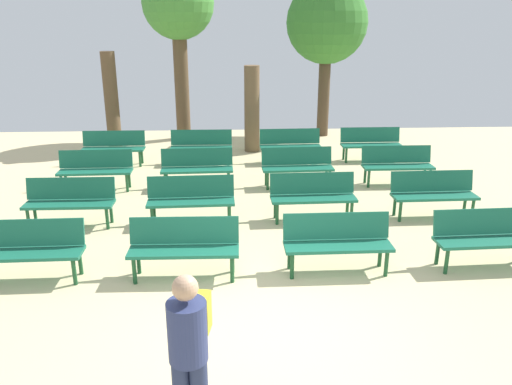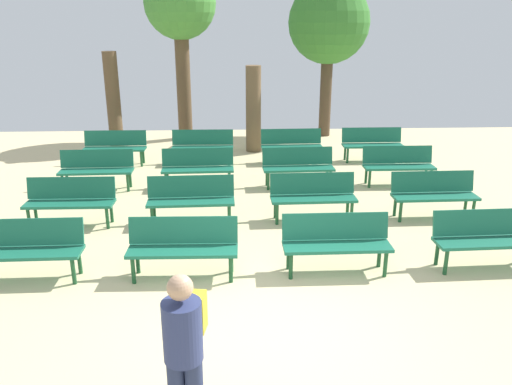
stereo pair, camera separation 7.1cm
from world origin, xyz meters
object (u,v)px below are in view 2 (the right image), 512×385
Objects in this scene: bench_r3_c1 at (203,145)px; tree_0 at (253,109)px; bench_r2_c1 at (198,166)px; bench_r3_c3 at (372,142)px; bench_r1_c2 at (313,194)px; tree_1 at (329,24)px; bench_r1_c1 at (191,197)px; tree_2 at (180,8)px; bench_r3_c2 at (291,144)px; bench_r1_c3 at (434,192)px; bench_r2_c2 at (298,165)px; bench_r2_c0 at (97,167)px; bench_r0_c2 at (336,240)px; bench_r3_c0 at (115,146)px; bench_r2_c3 at (398,163)px; bench_r0_c3 at (486,236)px; bench_r0_c0 at (26,246)px; bench_r1_c0 at (70,199)px; bench_r0_c1 at (183,244)px; visitor_with_backpack at (185,347)px; tree_3 at (113,103)px.

tree_0 reaches higher than bench_r3_c1.
bench_r3_c3 is at bearing 23.34° from bench_r2_c1.
bench_r1_c2 is 0.34× the size of tree_1.
tree_2 reaches higher than bench_r1_c1.
bench_r1_c3 is at bearing -62.04° from bench_r3_c2.
bench_r2_c2 is at bearing -93.48° from bench_r3_c2.
bench_r2_c0 is 6.29m from tree_2.
bench_r1_c2 is (-0.03, 2.10, 0.00)m from bench_r0_c2.
bench_r2_c2 is (-0.03, 2.03, 0.00)m from bench_r1_c2.
bench_r3_c0 is at bearing 126.42° from bench_r0_c2.
bench_r1_c1 is at bearing -104.23° from tree_0.
bench_r2_c3 is 1.00× the size of bench_r3_c0.
bench_r0_c3 is 1.00× the size of bench_r3_c2.
bench_r0_c0 and bench_r1_c0 have the same top height.
bench_r1_c1 is at bearing 42.02° from bench_r0_c0.
bench_r2_c3 is 4.63m from tree_0.
visitor_with_backpack is at bearing -82.97° from bench_r0_c1.
bench_r3_c1 is at bearing 40.99° from bench_r2_c0.
tree_1 reaches higher than visitor_with_backpack.
bench_r3_c0 is at bearing 137.23° from bench_r1_c2.
bench_r3_c3 is (4.52, 0.08, 0.00)m from bench_r3_c1.
bench_r2_c0 is at bearing -106.77° from tree_2.
bench_r1_c2 is 1.00× the size of bench_r2_c3.
bench_r3_c2 is at bearing -16.42° from tree_3.
bench_r1_c0 is 7.09m from bench_r2_c3.
visitor_with_backpack is at bearing -51.09° from bench_r0_c0.
bench_r1_c0 is at bearing -101.67° from tree_2.
bench_r2_c1 is 3.04m from bench_r3_c0.
tree_2 is (1.47, 7.13, 3.42)m from bench_r1_c0.
bench_r0_c2 is at bearing -52.93° from bench_r3_c0.
bench_r0_c1 and bench_r2_c3 have the same top height.
bench_r1_c0 and bench_r3_c0 have the same top height.
visitor_with_backpack is at bearing -129.97° from bench_r1_c3.
tree_1 reaches higher than bench_r3_c3.
tree_3 is 1.69× the size of visitor_with_backpack.
bench_r1_c2 is 4.07m from bench_r3_c2.
bench_r2_c1 is 4.98m from bench_r3_c3.
tree_1 is 2.89× the size of visitor_with_backpack.
bench_r2_c3 is 7.13m from bench_r3_c0.
bench_r1_c1 is 6.21m from tree_3.
tree_1 is at bearing 69.68° from bench_r0_c1.
tree_3 reaches higher than tree_0.
bench_r1_c0 and bench_r2_c1 have the same top height.
bench_r0_c3 is 11.11m from tree_2.
bench_r1_c1 is 7.95m from tree_2.
bench_r2_c0 is at bearing -136.52° from bench_r3_c1.
bench_r1_c3 is at bearing -52.90° from tree_2.
tree_3 is at bearing 130.19° from bench_r1_c2.
visitor_with_backpack is at bearing -73.77° from bench_r3_c0.
tree_1 reaches higher than bench_r1_c2.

